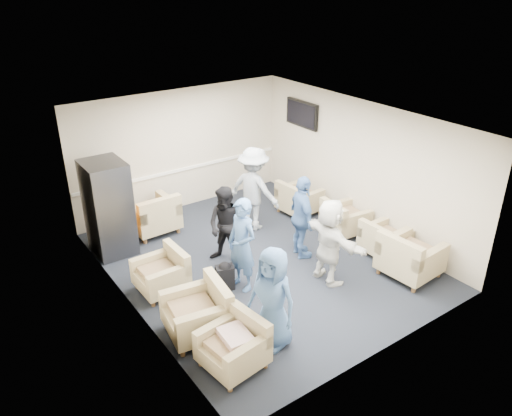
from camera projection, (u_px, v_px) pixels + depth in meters
floor at (260, 261)px, 9.40m from camera, size 6.00×6.00×0.00m
ceiling at (260, 121)px, 8.23m from camera, size 6.00×6.00×0.00m
back_wall at (181, 150)px, 11.03m from camera, size 5.00×0.02×2.70m
front_wall at (392, 272)px, 6.61m from camera, size 5.00×0.02×2.70m
left_wall at (125, 235)px, 7.52m from camera, size 0.02×6.00×2.70m
right_wall at (360, 166)px, 10.12m from camera, size 0.02×6.00×2.70m
chair_rail at (183, 169)px, 11.21m from camera, size 4.98×0.04×0.06m
tv at (302, 114)px, 11.11m from camera, size 0.10×1.00×0.58m
armchair_left_near at (236, 347)px, 6.81m from camera, size 0.87×0.87×0.63m
armchair_left_mid at (200, 314)px, 7.41m from camera, size 1.00×1.00×0.70m
armchair_left_far at (164, 274)px, 8.44m from camera, size 0.79×0.79×0.62m
armchair_right_near at (408, 259)px, 8.78m from camera, size 0.98×0.98×0.73m
armchair_right_midnear at (383, 241)px, 9.48m from camera, size 0.76×0.76×0.60m
armchair_right_midfar at (343, 220)px, 10.25m from camera, size 0.87×0.87×0.63m
armchair_right_far at (298, 200)px, 11.09m from camera, size 0.86×0.86×0.64m
armchair_corner at (154, 216)px, 10.27m from camera, size 0.95×0.95×0.74m
vending_machine at (109, 208)px, 9.36m from camera, size 0.74×0.87×1.83m
backpack at (225, 275)px, 8.49m from camera, size 0.35×0.30×0.52m
pillow at (235, 337)px, 6.73m from camera, size 0.40×0.51×0.14m
person_front_left at (273, 298)px, 7.02m from camera, size 0.71×0.89×1.58m
person_mid_left at (242, 245)px, 8.29m from camera, size 0.47×0.65×1.65m
person_back_left at (227, 226)px, 9.05m from camera, size 0.85×0.92×1.50m
person_back_right at (254, 189)px, 10.24m from camera, size 1.05×1.31×1.77m
person_mid_right at (302, 218)px, 9.24m from camera, size 0.69×1.03×1.62m
person_front_right at (330, 241)px, 8.50m from camera, size 0.52×1.46×1.55m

